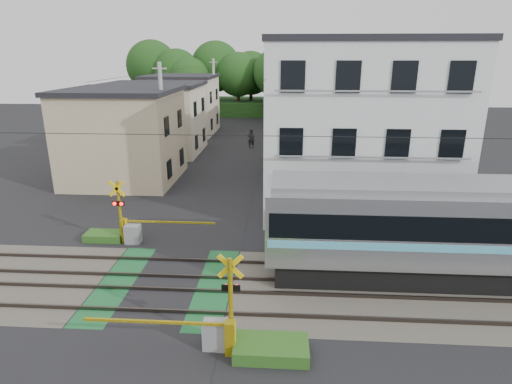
# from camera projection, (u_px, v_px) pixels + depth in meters

# --- Properties ---
(ground) EXTENTS (120.00, 120.00, 0.00)m
(ground) POSITION_uv_depth(u_px,v_px,m) (166.00, 284.00, 16.51)
(ground) COLOR black
(track_bed) EXTENTS (120.00, 120.00, 0.14)m
(track_bed) POSITION_uv_depth(u_px,v_px,m) (166.00, 283.00, 16.50)
(track_bed) COLOR #47423A
(track_bed) RESTS_ON ground
(crossing_signal_near) EXTENTS (4.74, 0.65, 3.09)m
(crossing_signal_near) POSITION_uv_depth(u_px,v_px,m) (217.00, 329.00, 12.67)
(crossing_signal_near) COLOR yellow
(crossing_signal_near) RESTS_ON ground
(crossing_signal_far) EXTENTS (4.74, 0.65, 3.09)m
(crossing_signal_far) POSITION_uv_depth(u_px,v_px,m) (131.00, 228.00, 19.92)
(crossing_signal_far) COLOR yellow
(crossing_signal_far) RESTS_ON ground
(apartment_block) EXTENTS (10.20, 8.36, 9.30)m
(apartment_block) POSITION_uv_depth(u_px,v_px,m) (357.00, 126.00, 23.57)
(apartment_block) COLOR white
(apartment_block) RESTS_ON ground
(houses_row) EXTENTS (22.07, 31.35, 6.80)m
(houses_row) POSITION_uv_depth(u_px,v_px,m) (239.00, 112.00, 40.10)
(houses_row) COLOR #C2AD89
(houses_row) RESTS_ON ground
(tree_hill) EXTENTS (40.00, 13.08, 11.01)m
(tree_hill) POSITION_uv_depth(u_px,v_px,m) (255.00, 77.00, 60.82)
(tree_hill) COLOR #1E4617
(tree_hill) RESTS_ON ground
(catenary) EXTENTS (60.00, 5.04, 7.00)m
(catenary) POSITION_uv_depth(u_px,v_px,m) (327.00, 196.00, 15.04)
(catenary) COLOR #2D2D33
(catenary) RESTS_ON ground
(utility_poles) EXTENTS (7.90, 42.00, 8.00)m
(utility_poles) POSITION_uv_depth(u_px,v_px,m) (221.00, 107.00, 37.16)
(utility_poles) COLOR #A5A5A0
(utility_poles) RESTS_ON ground
(pedestrian) EXTENTS (0.73, 0.56, 1.77)m
(pedestrian) POSITION_uv_depth(u_px,v_px,m) (251.00, 138.00, 40.17)
(pedestrian) COLOR black
(pedestrian) RESTS_ON ground
(weed_patches) EXTENTS (10.25, 8.80, 0.40)m
(weed_patches) POSITION_uv_depth(u_px,v_px,m) (210.00, 282.00, 16.26)
(weed_patches) COLOR #2D5E1E
(weed_patches) RESTS_ON ground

